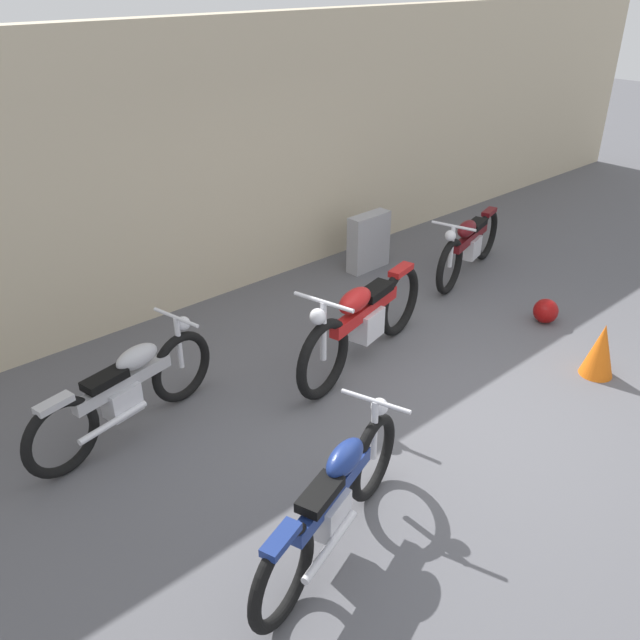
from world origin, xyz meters
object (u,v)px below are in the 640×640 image
object	(u,v)px
traffic_cone	(601,350)
motorcycle_red	(363,320)
helmet	(546,311)
stone_marker	(369,242)
motorcycle_silver	(127,391)
motorcycle_maroon	(469,244)
motorcycle_blue	(334,501)

from	to	relation	value
traffic_cone	motorcycle_red	world-z (taller)	motorcycle_red
helmet	stone_marker	bearing A→B (deg)	99.76
helmet	motorcycle_silver	xyz separation A→B (m)	(-4.40, 1.30, 0.28)
motorcycle_silver	traffic_cone	bearing A→B (deg)	-42.03
stone_marker	motorcycle_silver	world-z (taller)	motorcycle_silver
stone_marker	motorcycle_maroon	size ratio (longest dim) A/B	0.39
traffic_cone	motorcycle_silver	world-z (taller)	motorcycle_silver
traffic_cone	motorcycle_maroon	bearing A→B (deg)	67.25
motorcycle_silver	motorcycle_red	xyz separation A→B (m)	(2.27, -0.53, 0.06)
helmet	motorcycle_red	bearing A→B (deg)	160.07
traffic_cone	motorcycle_blue	xyz separation A→B (m)	(-3.40, 0.13, 0.14)
motorcycle_maroon	motorcycle_blue	size ratio (longest dim) A/B	1.03
helmet	motorcycle_blue	bearing A→B (deg)	-168.75
motorcycle_red	motorcycle_blue	distance (m)	2.43
motorcycle_maroon	motorcycle_blue	xyz separation A→B (m)	(-4.37, -2.17, -0.01)
motorcycle_maroon	motorcycle_silver	bearing A→B (deg)	-14.70
motorcycle_silver	motorcycle_red	distance (m)	2.33
motorcycle_maroon	motorcycle_blue	bearing A→B (deg)	10.81
traffic_cone	motorcycle_blue	bearing A→B (deg)	177.81
helmet	motorcycle_blue	size ratio (longest dim) A/B	0.15
motorcycle_silver	motorcycle_blue	world-z (taller)	motorcycle_silver
helmet	motorcycle_silver	size ratio (longest dim) A/B	0.15
stone_marker	motorcycle_red	distance (m)	2.36
motorcycle_silver	motorcycle_blue	size ratio (longest dim) A/B	1.03
stone_marker	helmet	world-z (taller)	stone_marker
motorcycle_blue	motorcycle_maroon	bearing A→B (deg)	7.93
motorcycle_maroon	motorcycle_blue	distance (m)	4.88
motorcycle_silver	motorcycle_blue	distance (m)	2.14
traffic_cone	motorcycle_maroon	xyz separation A→B (m)	(0.97, 2.30, 0.15)
helmet	motorcycle_red	xyz separation A→B (m)	(-2.13, 0.77, 0.34)
stone_marker	motorcycle_silver	size ratio (longest dim) A/B	0.39
traffic_cone	helmet	bearing A→B (deg)	57.83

